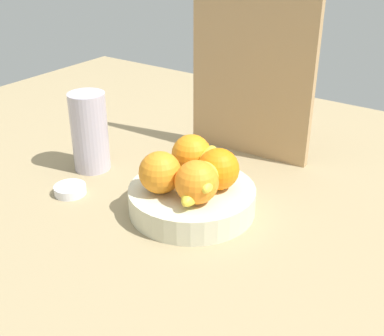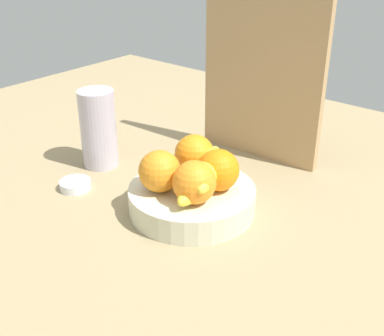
% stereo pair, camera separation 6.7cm
% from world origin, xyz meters
% --- Properties ---
extents(ground_plane, '(1.80, 1.40, 0.03)m').
position_xyz_m(ground_plane, '(0.00, 0.00, -0.01)').
color(ground_plane, '#96835E').
extents(fruit_bowl, '(0.23, 0.23, 0.05)m').
position_xyz_m(fruit_bowl, '(0.02, -0.03, 0.02)').
color(fruit_bowl, beige).
rests_on(fruit_bowl, ground_plane).
extents(orange_front_left, '(0.07, 0.07, 0.07)m').
position_xyz_m(orange_front_left, '(-0.02, -0.07, 0.08)').
color(orange_front_left, orange).
rests_on(orange_front_left, fruit_bowl).
extents(orange_front_right, '(0.07, 0.07, 0.07)m').
position_xyz_m(orange_front_right, '(0.05, -0.06, 0.08)').
color(orange_front_right, orange).
rests_on(orange_front_right, fruit_bowl).
extents(orange_center, '(0.07, 0.07, 0.07)m').
position_xyz_m(orange_center, '(0.06, 0.00, 0.08)').
color(orange_center, orange).
rests_on(orange_center, fruit_bowl).
extents(orange_back_left, '(0.07, 0.07, 0.07)m').
position_xyz_m(orange_back_left, '(-0.02, 0.02, 0.08)').
color(orange_back_left, orange).
rests_on(orange_back_left, fruit_bowl).
extents(banana_bunch, '(0.12, 0.19, 0.06)m').
position_xyz_m(banana_bunch, '(0.04, -0.02, 0.08)').
color(banana_bunch, yellow).
rests_on(banana_bunch, fruit_bowl).
extents(cutting_board, '(0.28, 0.03, 0.36)m').
position_xyz_m(cutting_board, '(-0.02, 0.25, 0.18)').
color(cutting_board, tan).
rests_on(cutting_board, ground_plane).
extents(thermos_tumbler, '(0.08, 0.08, 0.17)m').
position_xyz_m(thermos_tumbler, '(-0.25, -0.01, 0.08)').
color(thermos_tumbler, '#B8B0C2').
rests_on(thermos_tumbler, ground_plane).
extents(jar_lid, '(0.06, 0.06, 0.02)m').
position_xyz_m(jar_lid, '(-0.21, -0.11, 0.01)').
color(jar_lid, silver).
rests_on(jar_lid, ground_plane).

